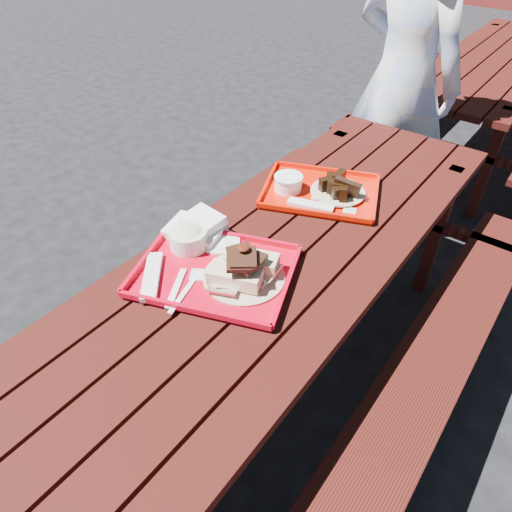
# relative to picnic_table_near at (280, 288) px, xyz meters

# --- Properties ---
(ground) EXTENTS (60.00, 60.00, 0.00)m
(ground) POSITION_rel_picnic_table_near_xyz_m (0.00, 0.00, -0.56)
(ground) COLOR black
(ground) RESTS_ON ground
(picnic_table_near) EXTENTS (1.41, 2.40, 0.75)m
(picnic_table_near) POSITION_rel_picnic_table_near_xyz_m (0.00, 0.00, 0.00)
(picnic_table_near) COLOR #3A100B
(picnic_table_near) RESTS_ON ground
(picnic_table_far) EXTENTS (1.41, 2.40, 0.75)m
(picnic_table_far) POSITION_rel_picnic_table_near_xyz_m (0.00, 2.80, 0.00)
(picnic_table_far) COLOR #3A100B
(picnic_table_far) RESTS_ON ground
(near_tray) EXTENTS (0.61, 0.54, 0.16)m
(near_tray) POSITION_rel_picnic_table_near_xyz_m (-0.11, -0.22, 0.23)
(near_tray) COLOR red
(near_tray) RESTS_ON picnic_table_near
(far_tray) EXTENTS (0.56, 0.50, 0.08)m
(far_tray) POSITION_rel_picnic_table_near_xyz_m (-0.09, 0.39, 0.21)
(far_tray) COLOR red
(far_tray) RESTS_ON picnic_table_near
(white_cloth) EXTENTS (0.23, 0.19, 0.08)m
(white_cloth) POSITION_rel_picnic_table_near_xyz_m (-0.29, -0.12, 0.22)
(white_cloth) COLOR white
(white_cloth) RESTS_ON picnic_table_near
(person) EXTENTS (0.76, 0.59, 1.85)m
(person) POSITION_rel_picnic_table_near_xyz_m (-0.20, 1.43, 0.37)
(person) COLOR #A9C1EB
(person) RESTS_ON ground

